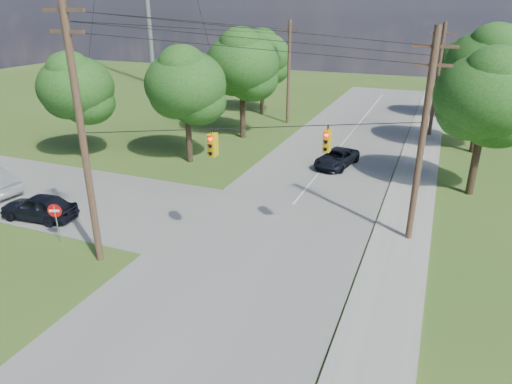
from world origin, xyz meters
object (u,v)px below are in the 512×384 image
at_px(car_cross_dark, 39,207).
at_px(car_main_north, 337,158).
at_px(pole_ne, 422,137).
at_px(pole_sw, 82,132).
at_px(do_not_enter_sign, 55,214).
at_px(pole_north_e, 437,80).
at_px(pole_north_w, 289,72).

bearing_deg(car_cross_dark, car_main_north, 132.68).
relative_size(pole_ne, car_cross_dark, 2.42).
bearing_deg(car_main_north, car_cross_dark, -120.20).
xyz_separation_m(pole_sw, car_cross_dark, (-6.08, 2.30, -5.46)).
bearing_deg(do_not_enter_sign, car_main_north, 35.55).
bearing_deg(pole_ne, pole_north_e, 90.00).
height_order(pole_north_w, car_main_north, pole_north_w).
relative_size(car_cross_dark, do_not_enter_sign, 2.04).
bearing_deg(pole_sw, car_cross_dark, 159.27).
xyz_separation_m(pole_sw, pole_north_e, (13.50, 29.60, -1.10)).
distance_m(pole_ne, pole_north_e, 22.00).
xyz_separation_m(pole_north_e, do_not_enter_sign, (-16.54, -29.00, -3.56)).
bearing_deg(car_cross_dark, pole_ne, 99.10).
bearing_deg(car_cross_dark, pole_sw, 63.22).
bearing_deg(car_cross_dark, do_not_enter_sign, 54.65).
bearing_deg(pole_north_e, pole_sw, -114.52).
height_order(pole_ne, car_cross_dark, pole_ne).
height_order(pole_sw, car_main_north, pole_sw).
xyz_separation_m(pole_north_w, car_main_north, (7.83, -11.91, -4.46)).
relative_size(car_cross_dark, car_main_north, 0.95).
bearing_deg(pole_sw, car_main_north, 67.21).
distance_m(pole_north_w, car_cross_dark, 28.22).
bearing_deg(pole_north_e, pole_north_w, 180.00).
xyz_separation_m(pole_north_e, pole_north_w, (-13.90, 0.00, 0.00)).
distance_m(car_cross_dark, do_not_enter_sign, 3.57).
bearing_deg(pole_north_w, pole_sw, -89.23).
xyz_separation_m(pole_north_e, car_cross_dark, (-19.58, -27.30, -4.36)).
distance_m(pole_sw, pole_north_w, 29.62).
relative_size(car_main_north, do_not_enter_sign, 2.16).
relative_size(pole_ne, do_not_enter_sign, 4.94).
relative_size(pole_north_w, do_not_enter_sign, 4.70).
relative_size(pole_north_e, car_main_north, 2.18).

